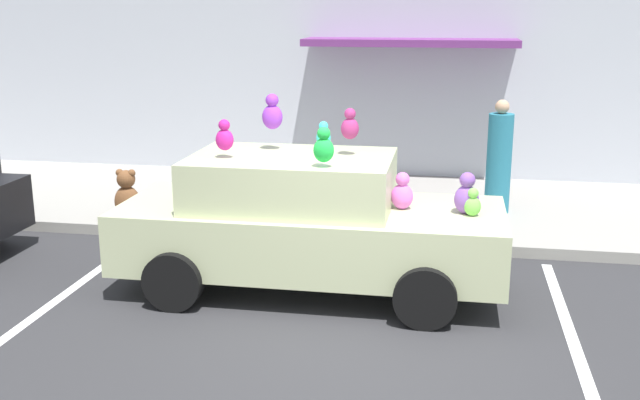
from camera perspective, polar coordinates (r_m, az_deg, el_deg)
name	(u,v)px	position (r m, az deg, el deg)	size (l,w,h in m)	color
ground_plane	(354,350)	(7.19, 2.63, -11.32)	(60.00, 60.00, 0.00)	#2D2D30
sidewalk	(396,207)	(11.86, 5.80, -0.52)	(24.00, 4.00, 0.15)	gray
storefront_building	(410,3)	(13.60, 6.87, 14.66)	(24.00, 1.25, 6.40)	#B2B7C1
parking_stripe_front	(566,322)	(8.15, 18.25, -8.84)	(0.12, 3.60, 0.01)	silver
parking_stripe_rear	(73,288)	(9.09, -18.31, -6.41)	(0.12, 3.60, 0.01)	silver
plush_covered_car	(307,222)	(8.38, -1.03, -1.67)	(4.26, 1.89, 2.19)	#BBC493
teddy_bear_on_sidewalk	(127,195)	(11.21, -14.48, 0.35)	(0.38, 0.31, 0.72)	brown
pedestrian_near_shopfront	(499,161)	(11.37, 13.47, 2.90)	(0.37, 0.37, 1.68)	teal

